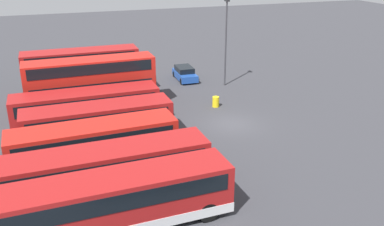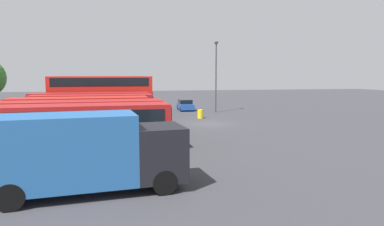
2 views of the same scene
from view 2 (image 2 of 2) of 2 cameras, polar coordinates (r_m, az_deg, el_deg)
ground_plane at (r=33.37m, az=2.50°, el=-1.79°), size 140.00×140.00×0.00m
bus_single_deck_near_end at (r=21.85m, az=-19.14°, el=-2.18°), size 2.97×11.72×2.95m
bus_single_deck_second at (r=25.01m, az=-18.40°, el=-1.11°), size 2.85×11.80×2.95m
bus_single_deck_third at (r=28.74m, az=-18.06°, el=-0.17°), size 3.02×10.78×2.95m
bus_single_deck_fourth at (r=32.12m, az=-16.13°, el=0.56°), size 2.78×10.69×2.95m
bus_single_deck_fifth at (r=35.69m, az=-16.41°, el=1.11°), size 2.69×11.43×2.95m
bus_double_decker_sixth at (r=39.37m, az=-14.77°, el=2.83°), size 2.78×11.16×4.55m
bus_double_decker_seventh at (r=43.16m, az=-15.06°, el=3.11°), size 2.61×10.68×4.55m
box_truck_blue at (r=14.36m, az=-17.10°, el=-6.09°), size 3.27×7.72×3.20m
car_hatchback_silver at (r=46.06m, az=-1.12°, el=1.34°), size 4.15×1.93×1.43m
lamp_post_tall at (r=43.47m, az=4.00°, el=6.82°), size 0.70×0.30×8.79m
waste_bin_yellow at (r=37.38m, az=1.37°, el=-0.17°), size 0.60×0.60×0.95m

